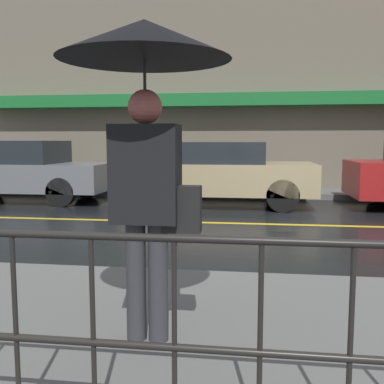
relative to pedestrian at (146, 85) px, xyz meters
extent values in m
plane|color=black|center=(1.28, 5.11, -1.81)|extent=(80.00, 80.00, 0.00)
cube|color=#60605E|center=(1.28, 0.23, -1.74)|extent=(28.00, 2.82, 0.14)
cube|color=#60605E|center=(1.28, 9.38, -1.74)|extent=(28.00, 1.61, 0.14)
cube|color=gold|center=(1.28, 5.11, -1.81)|extent=(25.20, 0.12, 0.01)
cube|color=#706656|center=(1.28, 10.33, 1.03)|extent=(28.00, 0.30, 5.69)
cube|color=#196B2D|center=(1.28, 9.91, 0.79)|extent=(16.80, 0.55, 0.35)
cylinder|color=black|center=(-0.41, -0.93, -1.22)|extent=(0.02, 0.02, 0.90)
cylinder|color=black|center=(-0.03, -0.93, -1.22)|extent=(0.02, 0.02, 0.90)
cylinder|color=black|center=(0.34, -0.93, -1.22)|extent=(0.02, 0.02, 0.90)
cylinder|color=black|center=(0.72, -0.93, -1.22)|extent=(0.02, 0.02, 0.90)
cylinder|color=black|center=(1.09, -0.93, -1.22)|extent=(0.02, 0.02, 0.90)
cylinder|color=#333338|center=(-0.08, 0.00, -1.27)|extent=(0.13, 0.13, 0.79)
cylinder|color=#333338|center=(0.07, 0.00, -1.27)|extent=(0.13, 0.13, 0.79)
cube|color=black|center=(0.00, 0.00, -0.56)|extent=(0.43, 0.26, 0.63)
sphere|color=#CC685E|center=(0.00, 0.00, -0.13)|extent=(0.22, 0.22, 0.22)
cylinder|color=#262628|center=(0.00, 0.00, -0.20)|extent=(0.02, 0.02, 0.71)
cone|color=black|center=(0.00, 0.00, 0.28)|extent=(1.09, 1.09, 0.25)
cube|color=black|center=(0.23, 0.00, -0.78)|extent=(0.24, 0.12, 0.30)
cube|color=slate|center=(-4.90, 7.42, -1.21)|extent=(4.25, 1.75, 0.65)
cube|color=#1E2328|center=(-5.07, 7.42, -0.61)|extent=(2.21, 1.61, 0.54)
cylinder|color=black|center=(-3.58, 8.19, -1.48)|extent=(0.65, 0.22, 0.65)
cylinder|color=black|center=(-3.58, 6.66, -1.48)|extent=(0.65, 0.22, 0.65)
cube|color=tan|center=(0.06, 7.42, -1.18)|extent=(3.95, 1.94, 0.68)
cube|color=#1E2328|center=(-0.10, 7.42, -0.61)|extent=(2.05, 1.79, 0.47)
cylinder|color=black|center=(1.28, 8.28, -1.47)|extent=(0.68, 0.22, 0.68)
cylinder|color=black|center=(1.28, 6.56, -1.47)|extent=(0.68, 0.22, 0.68)
cylinder|color=black|center=(-1.17, 8.28, -1.47)|extent=(0.68, 0.22, 0.68)
cylinder|color=black|center=(-1.17, 6.56, -1.47)|extent=(0.68, 0.22, 0.68)
cylinder|color=black|center=(3.65, 8.25, -1.51)|extent=(0.61, 0.22, 0.61)
camera|label=1|loc=(0.68, -2.80, -0.35)|focal=42.00mm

